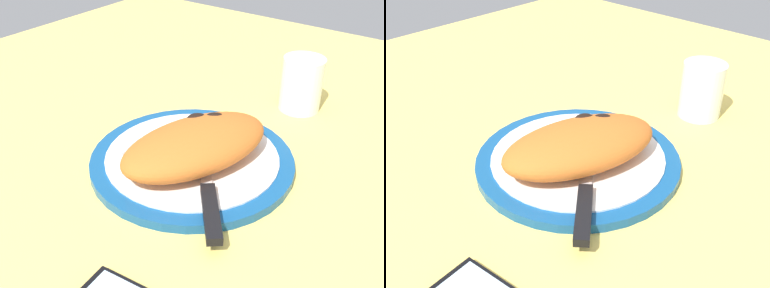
# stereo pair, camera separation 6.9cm
# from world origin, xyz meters

# --- Properties ---
(ground_plane) EXTENTS (1.50, 1.50, 0.03)m
(ground_plane) POSITION_xyz_m (0.00, 0.00, -0.01)
(ground_plane) COLOR #EACC60
(plate) EXTENTS (0.31, 0.31, 0.02)m
(plate) POSITION_xyz_m (0.00, 0.00, 0.01)
(plate) COLOR navy
(plate) RESTS_ON ground_plane
(calzone) EXTENTS (0.27, 0.20, 0.06)m
(calzone) POSITION_xyz_m (0.01, 0.02, 0.05)
(calzone) COLOR #C16023
(calzone) RESTS_ON plate
(fork) EXTENTS (0.17, 0.05, 0.00)m
(fork) POSITION_xyz_m (-0.00, -0.08, 0.02)
(fork) COLOR silver
(fork) RESTS_ON plate
(knife) EXTENTS (0.20, 0.17, 0.01)m
(knife) POSITION_xyz_m (0.08, 0.08, 0.02)
(knife) COLOR silver
(knife) RESTS_ON plate
(water_glass) EXTENTS (0.08, 0.08, 0.10)m
(water_glass) POSITION_xyz_m (-0.27, 0.05, 0.04)
(water_glass) COLOR silver
(water_glass) RESTS_ON ground_plane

